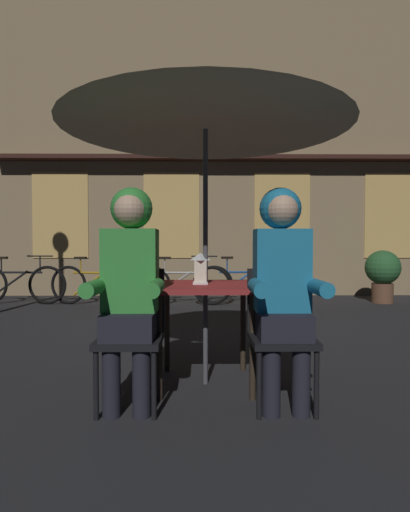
{
  "coord_description": "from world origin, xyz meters",
  "views": [
    {
      "loc": [
        -0.03,
        -2.97,
        1.04
      ],
      "look_at": [
        0.0,
        0.35,
        0.94
      ],
      "focal_mm": 28.45,
      "sensor_mm": 36.0,
      "label": 1
    }
  ],
  "objects_px": {
    "lantern": "(200,268)",
    "chair_right": "(280,328)",
    "person_right_hooded": "(282,274)",
    "potted_plant": "(383,272)",
    "patio_umbrella": "(205,103)",
    "bicycle_third": "(181,284)",
    "bicycle_nearest": "(18,284)",
    "person_left_hooded": "(130,274)",
    "chair_left": "(132,329)",
    "bicycle_fourth": "(243,283)",
    "bicycle_second": "(96,285)",
    "cafe_table": "(205,298)"
  },
  "relations": [
    {
      "from": "cafe_table",
      "to": "patio_umbrella",
      "type": "height_order",
      "value": "patio_umbrella"
    },
    {
      "from": "lantern",
      "to": "bicycle_nearest",
      "type": "relative_size",
      "value": 0.14
    },
    {
      "from": "patio_umbrella",
      "to": "bicycle_third",
      "type": "relative_size",
      "value": 1.38
    },
    {
      "from": "chair_left",
      "to": "patio_umbrella",
      "type": "bearing_deg",
      "value": 37.55
    },
    {
      "from": "person_right_hooded",
      "to": "potted_plant",
      "type": "relative_size",
      "value": 1.52
    },
    {
      "from": "lantern",
      "to": "chair_left",
      "type": "height_order",
      "value": "lantern"
    },
    {
      "from": "person_right_hooded",
      "to": "person_left_hooded",
      "type": "bearing_deg",
      "value": 180.0
    },
    {
      "from": "bicycle_fourth",
      "to": "potted_plant",
      "type": "xyz_separation_m",
      "value": [
        2.45,
        0.06,
        0.2
      ]
    },
    {
      "from": "bicycle_third",
      "to": "potted_plant",
      "type": "xyz_separation_m",
      "value": [
        3.52,
        0.21,
        0.2
      ]
    },
    {
      "from": "patio_umbrella",
      "to": "bicycle_third",
      "type": "xyz_separation_m",
      "value": [
        -0.37,
        3.86,
        -1.71
      ]
    },
    {
      "from": "person_left_hooded",
      "to": "bicycle_nearest",
      "type": "height_order",
      "value": "person_left_hooded"
    },
    {
      "from": "lantern",
      "to": "person_left_hooded",
      "type": "distance_m",
      "value": 0.62
    },
    {
      "from": "patio_umbrella",
      "to": "person_right_hooded",
      "type": "distance_m",
      "value": 1.37
    },
    {
      "from": "patio_umbrella",
      "to": "bicycle_second",
      "type": "bearing_deg",
      "value": 115.07
    },
    {
      "from": "bicycle_third",
      "to": "bicycle_fourth",
      "type": "bearing_deg",
      "value": 7.88
    },
    {
      "from": "chair_left",
      "to": "bicycle_nearest",
      "type": "xyz_separation_m",
      "value": [
        -2.69,
        4.34,
        -0.14
      ]
    },
    {
      "from": "person_left_hooded",
      "to": "bicycle_third",
      "type": "xyz_separation_m",
      "value": [
        0.11,
        4.29,
        -0.5
      ]
    },
    {
      "from": "bicycle_nearest",
      "to": "chair_right",
      "type": "bearing_deg",
      "value": -49.94
    },
    {
      "from": "patio_umbrella",
      "to": "person_left_hooded",
      "type": "xyz_separation_m",
      "value": [
        -0.48,
        -0.43,
        -1.21
      ]
    },
    {
      "from": "lantern",
      "to": "chair_right",
      "type": "distance_m",
      "value": 0.74
    },
    {
      "from": "patio_umbrella",
      "to": "bicycle_fourth",
      "type": "xyz_separation_m",
      "value": [
        0.7,
        4.01,
        -1.71
      ]
    },
    {
      "from": "patio_umbrella",
      "to": "chair_right",
      "type": "bearing_deg",
      "value": -37.55
    },
    {
      "from": "person_left_hooded",
      "to": "potted_plant",
      "type": "relative_size",
      "value": 1.52
    },
    {
      "from": "bicycle_second",
      "to": "potted_plant",
      "type": "bearing_deg",
      "value": 2.51
    },
    {
      "from": "bicycle_second",
      "to": "cafe_table",
      "type": "bearing_deg",
      "value": -64.93
    },
    {
      "from": "chair_right",
      "to": "bicycle_nearest",
      "type": "distance_m",
      "value": 5.68
    },
    {
      "from": "patio_umbrella",
      "to": "person_left_hooded",
      "type": "relative_size",
      "value": 1.65
    },
    {
      "from": "chair_right",
      "to": "bicycle_third",
      "type": "relative_size",
      "value": 0.52
    },
    {
      "from": "chair_left",
      "to": "potted_plant",
      "type": "relative_size",
      "value": 0.95
    },
    {
      "from": "lantern",
      "to": "bicycle_third",
      "type": "relative_size",
      "value": 0.14
    },
    {
      "from": "patio_umbrella",
      "to": "lantern",
      "type": "xyz_separation_m",
      "value": [
        -0.04,
        0.01,
        -1.2
      ]
    },
    {
      "from": "cafe_table",
      "to": "chair_left",
      "type": "distance_m",
      "value": 0.62
    },
    {
      "from": "person_left_hooded",
      "to": "bicycle_second",
      "type": "distance_m",
      "value": 4.51
    },
    {
      "from": "patio_umbrella",
      "to": "bicycle_second",
      "type": "distance_m",
      "value": 4.59
    },
    {
      "from": "bicycle_second",
      "to": "person_right_hooded",
      "type": "bearing_deg",
      "value": -61.93
    },
    {
      "from": "lantern",
      "to": "bicycle_fourth",
      "type": "relative_size",
      "value": 0.14
    },
    {
      "from": "person_left_hooded",
      "to": "bicycle_third",
      "type": "distance_m",
      "value": 4.32
    },
    {
      "from": "person_left_hooded",
      "to": "bicycle_fourth",
      "type": "xyz_separation_m",
      "value": [
        1.18,
        4.44,
        -0.5
      ]
    },
    {
      "from": "patio_umbrella",
      "to": "bicycle_third",
      "type": "distance_m",
      "value": 4.24
    },
    {
      "from": "person_right_hooded",
      "to": "patio_umbrella",
      "type": "bearing_deg",
      "value": 138.43
    },
    {
      "from": "bicycle_third",
      "to": "cafe_table",
      "type": "bearing_deg",
      "value": -84.57
    },
    {
      "from": "bicycle_fourth",
      "to": "lantern",
      "type": "bearing_deg",
      "value": -100.41
    },
    {
      "from": "bicycle_nearest",
      "to": "bicycle_third",
      "type": "bearing_deg",
      "value": -2.22
    },
    {
      "from": "lantern",
      "to": "bicycle_nearest",
      "type": "height_order",
      "value": "lantern"
    },
    {
      "from": "cafe_table",
      "to": "chair_left",
      "type": "bearing_deg",
      "value": -142.45
    },
    {
      "from": "lantern",
      "to": "potted_plant",
      "type": "relative_size",
      "value": 0.25
    },
    {
      "from": "bicycle_fourth",
      "to": "patio_umbrella",
      "type": "bearing_deg",
      "value": -99.88
    },
    {
      "from": "person_left_hooded",
      "to": "bicycle_nearest",
      "type": "relative_size",
      "value": 0.83
    },
    {
      "from": "cafe_table",
      "to": "patio_umbrella",
      "type": "xyz_separation_m",
      "value": [
        0.0,
        0.0,
        1.42
      ]
    },
    {
      "from": "bicycle_fourth",
      "to": "chair_right",
      "type": "bearing_deg",
      "value": -92.86
    }
  ]
}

